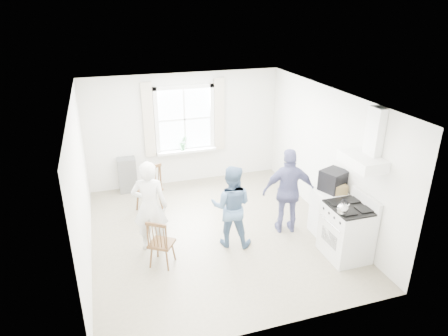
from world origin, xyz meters
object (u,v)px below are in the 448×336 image
windsor_chair_a (151,183)px  windsor_chair_b (159,239)px  person_right (289,191)px  stereo_stack (334,180)px  person_mid (231,206)px  person_left (150,207)px  gas_stove (347,231)px  low_cabinet (328,213)px

windsor_chair_a → windsor_chair_b: (-0.14, -1.89, -0.13)m
windsor_chair_a → person_right: person_right is taller
stereo_stack → person_right: 0.82m
person_mid → person_right: (1.15, 0.10, 0.07)m
person_left → person_mid: 1.40m
gas_stove → person_right: size_ratio=0.68×
person_mid → windsor_chair_a: bearing=-28.0°
gas_stove → person_right: bearing=119.8°
low_cabinet → person_left: bearing=170.9°
windsor_chair_a → windsor_chair_b: size_ratio=1.24×
stereo_stack → low_cabinet: bearing=-156.1°
gas_stove → low_cabinet: bearing=84.3°
gas_stove → person_left: person_left is taller
gas_stove → windsor_chair_a: 3.86m
person_right → person_mid: bearing=17.9°
stereo_stack → person_left: bearing=171.4°
gas_stove → person_mid: person_mid is taller
low_cabinet → stereo_stack: (0.05, 0.02, 0.64)m
person_mid → person_right: 1.15m
windsor_chair_b → person_right: 2.53m
person_mid → person_left: bearing=13.6°
windsor_chair_a → person_mid: person_mid is taller
low_cabinet → windsor_chair_a: 3.51m
stereo_stack → windsor_chair_b: bearing=-178.2°
person_right → windsor_chair_b: bearing=22.6°
low_cabinet → windsor_chair_a: size_ratio=0.83×
person_left → person_mid: size_ratio=1.10×
gas_stove → low_cabinet: 0.70m
person_right → stereo_stack: bearing=169.2°
person_left → low_cabinet: bearing=-171.4°
windsor_chair_a → person_left: size_ratio=0.65×
windsor_chair_a → person_left: person_left is taller
person_left → person_mid: (1.37, -0.27, -0.08)m
person_left → person_right: size_ratio=1.01×
stereo_stack → person_right: person_right is taller
stereo_stack → person_mid: bearing=173.3°
low_cabinet → person_right: size_ratio=0.55×
windsor_chair_b → person_right: size_ratio=0.53×
gas_stove → windsor_chair_b: bearing=168.6°
gas_stove → low_cabinet: size_ratio=1.24×
stereo_stack → person_mid: 1.90m
low_cabinet → stereo_stack: 0.64m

